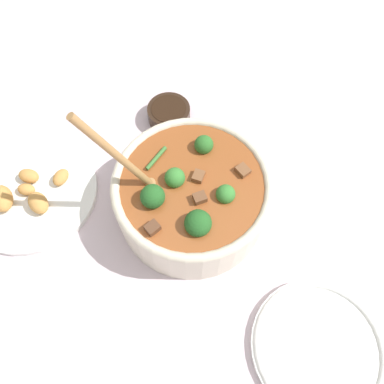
% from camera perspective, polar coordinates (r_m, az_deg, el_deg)
% --- Properties ---
extents(ground_plane, '(4.00, 4.00, 0.00)m').
position_cam_1_polar(ground_plane, '(0.71, 0.00, -2.57)').
color(ground_plane, silver).
extents(stew_bowl, '(0.27, 0.29, 0.28)m').
position_cam_1_polar(stew_bowl, '(0.65, -0.04, -0.34)').
color(stew_bowl, beige).
rests_on(stew_bowl, ground_plane).
extents(condiment_bowl, '(0.09, 0.09, 0.04)m').
position_cam_1_polar(condiment_bowl, '(0.80, -3.54, 11.87)').
color(condiment_bowl, black).
rests_on(condiment_bowl, ground_plane).
extents(empty_plate, '(0.21, 0.21, 0.02)m').
position_cam_1_polar(empty_plate, '(0.67, 18.76, -21.52)').
color(empty_plate, white).
rests_on(empty_plate, ground_plane).
extents(food_plate, '(0.25, 0.25, 0.05)m').
position_cam_1_polar(food_plate, '(0.78, -23.41, -0.08)').
color(food_plate, white).
rests_on(food_plate, ground_plane).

